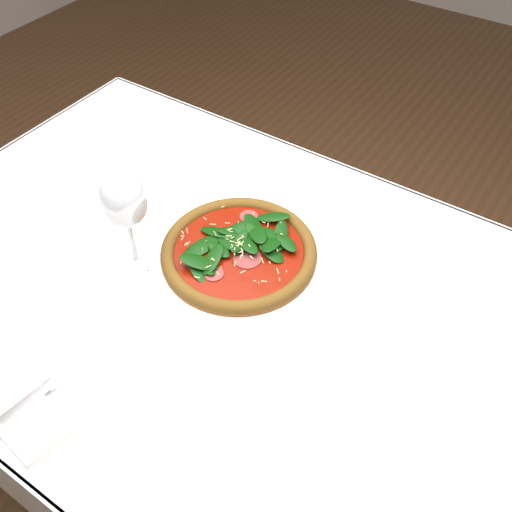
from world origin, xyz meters
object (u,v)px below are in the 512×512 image
Objects in this scene: pizza at (239,250)px; napkin at (19,412)px; wine_glass at (124,202)px; plate at (239,257)px.

pizza reaches higher than napkin.
pizza is 1.54× the size of wine_glass.
napkin is (-0.08, -0.40, -0.02)m from pizza.
pizza is 0.21m from wine_glass.
plate is at bearing 70.23° from pizza.
pizza is at bearing -109.77° from plate.
wine_glass is at bearing 101.50° from napkin.
wine_glass is 1.20× the size of napkin.
wine_glass reaches higher than napkin.
wine_glass is 0.34m from napkin.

